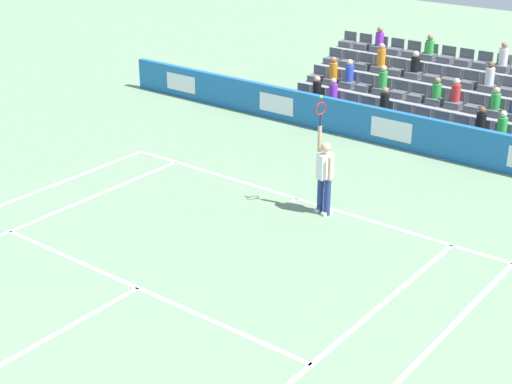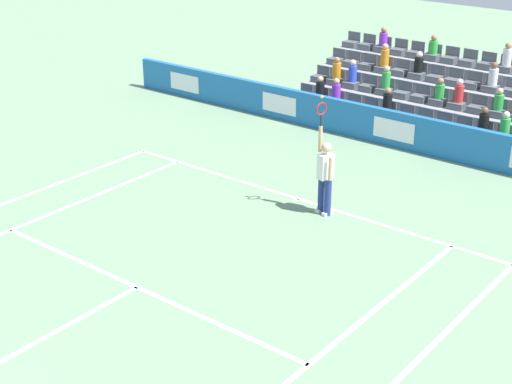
% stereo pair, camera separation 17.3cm
% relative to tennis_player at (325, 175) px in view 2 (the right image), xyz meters
% --- Properties ---
extents(line_baseline, '(10.97, 0.10, 0.01)m').
position_rel_tennis_player_xyz_m(line_baseline, '(0.96, -0.30, -0.99)').
color(line_baseline, white).
rests_on(line_baseline, ground).
extents(line_service, '(8.23, 0.10, 0.01)m').
position_rel_tennis_player_xyz_m(line_service, '(0.96, 5.19, -0.99)').
color(line_service, white).
rests_on(line_service, ground).
extents(line_singles_sideline_right, '(0.10, 11.89, 0.01)m').
position_rel_tennis_player_xyz_m(line_singles_sideline_right, '(-3.16, 5.64, -0.99)').
color(line_singles_sideline_right, white).
rests_on(line_singles_sideline_right, ground).
extents(line_centre_mark, '(0.10, 0.20, 0.01)m').
position_rel_tennis_player_xyz_m(line_centre_mark, '(0.96, -0.20, -0.99)').
color(line_centre_mark, white).
rests_on(line_centre_mark, ground).
extents(sponsor_barrier, '(20.71, 0.22, 1.06)m').
position_rel_tennis_player_xyz_m(sponsor_barrier, '(0.96, -5.15, -0.46)').
color(sponsor_barrier, '#1E66AD').
rests_on(sponsor_barrier, ground).
extents(tennis_player, '(0.51, 0.41, 2.85)m').
position_rel_tennis_player_xyz_m(tennis_player, '(0.00, 0.00, 0.00)').
color(tennis_player, navy).
rests_on(tennis_player, ground).
extents(stadium_stand, '(8.68, 3.80, 2.60)m').
position_rel_tennis_player_xyz_m(stadium_stand, '(0.95, -8.09, -0.30)').
color(stadium_stand, gray).
rests_on(stadium_stand, ground).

